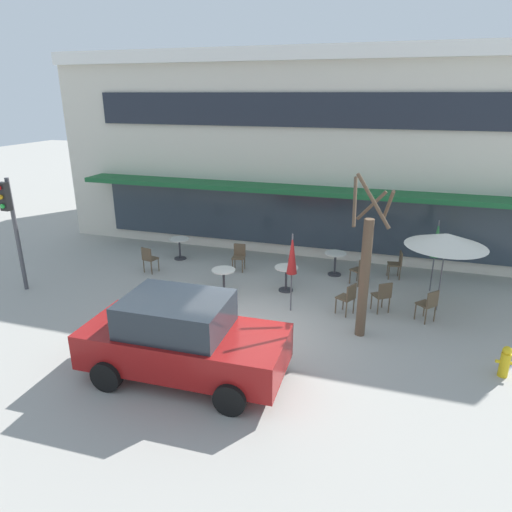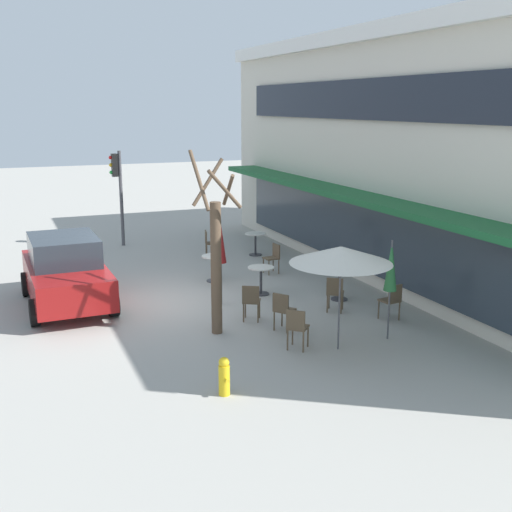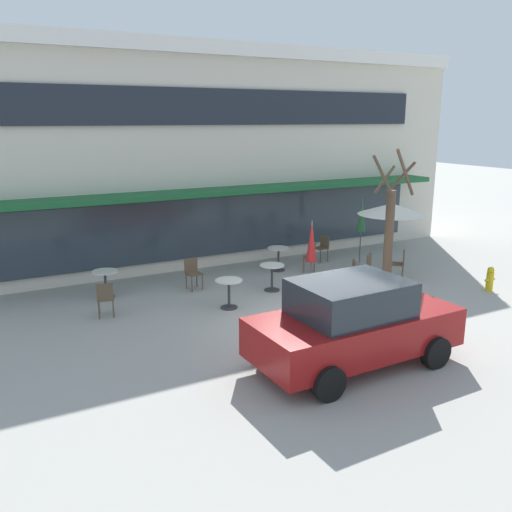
% 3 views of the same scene
% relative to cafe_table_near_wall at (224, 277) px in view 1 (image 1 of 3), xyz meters
% --- Properties ---
extents(ground_plane, '(80.00, 80.00, 0.00)m').
position_rel_cafe_table_near_wall_xyz_m(ground_plane, '(1.51, -2.04, -0.52)').
color(ground_plane, '#9E9B93').
extents(building_facade, '(19.29, 9.10, 7.10)m').
position_rel_cafe_table_near_wall_xyz_m(building_facade, '(1.51, 7.92, 3.04)').
color(building_facade, beige).
rests_on(building_facade, ground).
extents(cafe_table_near_wall, '(0.70, 0.70, 0.76)m').
position_rel_cafe_table_near_wall_xyz_m(cafe_table_near_wall, '(0.00, 0.00, 0.00)').
color(cafe_table_near_wall, '#333338').
rests_on(cafe_table_near_wall, ground).
extents(cafe_table_streetside, '(0.70, 0.70, 0.76)m').
position_rel_cafe_table_near_wall_xyz_m(cafe_table_streetside, '(2.93, 2.47, 0.00)').
color(cafe_table_streetside, '#333338').
rests_on(cafe_table_streetside, ground).
extents(cafe_table_by_tree, '(0.70, 0.70, 0.76)m').
position_rel_cafe_table_near_wall_xyz_m(cafe_table_by_tree, '(-2.60, 2.34, 0.00)').
color(cafe_table_by_tree, '#333338').
rests_on(cafe_table_by_tree, ground).
extents(cafe_table_mid_patio, '(0.70, 0.70, 0.76)m').
position_rel_cafe_table_near_wall_xyz_m(cafe_table_mid_patio, '(1.71, 0.76, 0.00)').
color(cafe_table_mid_patio, '#333338').
rests_on(cafe_table_mid_patio, ground).
extents(patio_umbrella_green_folded, '(0.28, 0.28, 2.20)m').
position_rel_cafe_table_near_wall_xyz_m(patio_umbrella_green_folded, '(2.16, -0.52, 1.11)').
color(patio_umbrella_green_folded, '#4C4C51').
rests_on(patio_umbrella_green_folded, ground).
extents(patio_umbrella_cream_folded, '(0.28, 0.28, 2.20)m').
position_rel_cafe_table_near_wall_xyz_m(patio_umbrella_cream_folded, '(5.87, 2.02, 1.11)').
color(patio_umbrella_cream_folded, '#4C4C51').
rests_on(patio_umbrella_cream_folded, ground).
extents(patio_umbrella_corner_open, '(2.10, 2.10, 2.20)m').
position_rel_cafe_table_near_wall_xyz_m(patio_umbrella_corner_open, '(5.99, 0.73, 1.51)').
color(patio_umbrella_corner_open, '#4C4C51').
rests_on(patio_umbrella_corner_open, ground).
extents(cafe_chair_0, '(0.48, 0.48, 0.89)m').
position_rel_cafe_table_near_wall_xyz_m(cafe_chair_0, '(-2.96, 0.82, 0.01)').
color(cafe_chair_0, brown).
rests_on(cafe_chair_0, ground).
extents(cafe_chair_1, '(0.56, 0.56, 0.89)m').
position_rel_cafe_table_near_wall_xyz_m(cafe_chair_1, '(4.54, 0.12, 0.01)').
color(cafe_chair_1, brown).
rests_on(cafe_chair_1, ground).
extents(cafe_chair_2, '(0.46, 0.46, 0.89)m').
position_rel_cafe_table_near_wall_xyz_m(cafe_chair_2, '(4.86, 2.78, 0.01)').
color(cafe_chair_2, brown).
rests_on(cafe_chair_2, ground).
extents(cafe_chair_3, '(0.54, 0.54, 0.89)m').
position_rel_cafe_table_near_wall_xyz_m(cafe_chair_3, '(3.66, -0.30, 0.01)').
color(cafe_chair_3, brown).
rests_on(cafe_chair_3, ground).
extents(cafe_chair_4, '(0.57, 0.57, 0.89)m').
position_rel_cafe_table_near_wall_xyz_m(cafe_chair_4, '(5.70, -0.09, 0.01)').
color(cafe_chair_4, brown).
rests_on(cafe_chair_4, ground).
extents(cafe_chair_5, '(0.56, 0.56, 0.89)m').
position_rel_cafe_table_near_wall_xyz_m(cafe_chair_5, '(3.79, 1.85, 0.01)').
color(cafe_chair_5, brown).
rests_on(cafe_chair_5, ground).
extents(cafe_chair_6, '(0.44, 0.44, 0.89)m').
position_rel_cafe_table_near_wall_xyz_m(cafe_chair_6, '(-0.21, 1.96, 0.01)').
color(cafe_chair_6, brown).
rests_on(cafe_chair_6, ground).
extents(parked_sedan, '(4.24, 2.09, 1.76)m').
position_rel_cafe_table_near_wall_xyz_m(parked_sedan, '(0.72, -4.17, 0.36)').
color(parked_sedan, maroon).
rests_on(parked_sedan, ground).
extents(street_tree, '(0.95, 0.99, 4.05)m').
position_rel_cafe_table_near_wall_xyz_m(street_tree, '(4.10, -1.30, 1.24)').
color(street_tree, brown).
rests_on(street_tree, ground).
extents(traffic_light_pole, '(0.26, 0.44, 3.40)m').
position_rel_cafe_table_near_wall_xyz_m(traffic_light_pole, '(-5.88, -1.60, 1.78)').
color(traffic_light_pole, '#47474C').
rests_on(traffic_light_pole, ground).
extents(fire_hydrant, '(0.36, 0.20, 0.71)m').
position_rel_cafe_table_near_wall_xyz_m(fire_hydrant, '(7.14, -2.19, -0.16)').
color(fire_hydrant, gold).
rests_on(fire_hydrant, ground).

